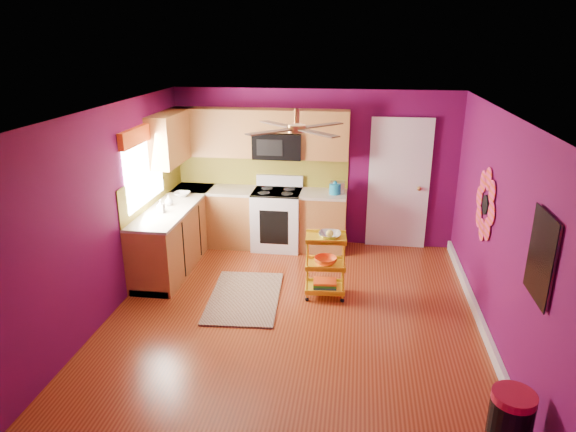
# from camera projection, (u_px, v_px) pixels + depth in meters

# --- Properties ---
(ground) EXTENTS (5.00, 5.00, 0.00)m
(ground) POSITION_uv_depth(u_px,v_px,m) (294.00, 316.00, 6.31)
(ground) COLOR maroon
(ground) RESTS_ON ground
(room_envelope) EXTENTS (4.54, 5.04, 2.52)m
(room_envelope) POSITION_uv_depth(u_px,v_px,m) (297.00, 189.00, 5.77)
(room_envelope) COLOR #5C0A44
(room_envelope) RESTS_ON ground
(lower_cabinets) EXTENTS (2.81, 2.31, 0.94)m
(lower_cabinets) POSITION_uv_depth(u_px,v_px,m) (224.00, 227.00, 8.04)
(lower_cabinets) COLOR brown
(lower_cabinets) RESTS_ON ground
(electric_range) EXTENTS (0.76, 0.66, 1.13)m
(electric_range) POSITION_uv_depth(u_px,v_px,m) (277.00, 218.00, 8.25)
(electric_range) COLOR white
(electric_range) RESTS_ON ground
(upper_cabinetry) EXTENTS (2.80, 2.30, 1.26)m
(upper_cabinetry) POSITION_uv_depth(u_px,v_px,m) (232.00, 136.00, 7.91)
(upper_cabinetry) COLOR brown
(upper_cabinetry) RESTS_ON ground
(left_window) EXTENTS (0.08, 1.35, 1.08)m
(left_window) POSITION_uv_depth(u_px,v_px,m) (143.00, 154.00, 7.01)
(left_window) COLOR white
(left_window) RESTS_ON ground
(panel_door) EXTENTS (0.95, 0.11, 2.15)m
(panel_door) POSITION_uv_depth(u_px,v_px,m) (399.00, 186.00, 8.10)
(panel_door) COLOR white
(panel_door) RESTS_ON ground
(right_wall_art) EXTENTS (0.04, 2.74, 1.04)m
(right_wall_art) POSITION_uv_depth(u_px,v_px,m) (506.00, 224.00, 5.23)
(right_wall_art) COLOR black
(right_wall_art) RESTS_ON ground
(ceiling_fan) EXTENTS (1.01, 1.01, 0.26)m
(ceiling_fan) POSITION_uv_depth(u_px,v_px,m) (297.00, 128.00, 5.74)
(ceiling_fan) COLOR #BF8C3F
(ceiling_fan) RESTS_ON ground
(shag_rug) EXTENTS (0.99, 1.52, 0.02)m
(shag_rug) POSITION_uv_depth(u_px,v_px,m) (245.00, 297.00, 6.75)
(shag_rug) COLOR black
(shag_rug) RESTS_ON ground
(rolling_cart) EXTENTS (0.54, 0.41, 0.94)m
(rolling_cart) POSITION_uv_depth(u_px,v_px,m) (326.00, 263.00, 6.65)
(rolling_cart) COLOR yellow
(rolling_cart) RESTS_ON ground
(trash_can) EXTENTS (0.38, 0.40, 0.65)m
(trash_can) POSITION_uv_depth(u_px,v_px,m) (509.00, 428.00, 4.06)
(trash_can) COLOR black
(trash_can) RESTS_ON ground
(teal_kettle) EXTENTS (0.18, 0.18, 0.21)m
(teal_kettle) POSITION_uv_depth(u_px,v_px,m) (335.00, 189.00, 7.94)
(teal_kettle) COLOR teal
(teal_kettle) RESTS_ON lower_cabinets
(toaster) EXTENTS (0.22, 0.15, 0.18)m
(toaster) POSITION_uv_depth(u_px,v_px,m) (338.00, 187.00, 8.00)
(toaster) COLOR beige
(toaster) RESTS_ON lower_cabinets
(soap_bottle_a) EXTENTS (0.09, 0.09, 0.19)m
(soap_bottle_a) POSITION_uv_depth(u_px,v_px,m) (161.00, 206.00, 7.09)
(soap_bottle_a) COLOR #EA3F72
(soap_bottle_a) RESTS_ON lower_cabinets
(soap_bottle_b) EXTENTS (0.12, 0.12, 0.15)m
(soap_bottle_b) POSITION_uv_depth(u_px,v_px,m) (169.00, 200.00, 7.41)
(soap_bottle_b) COLOR white
(soap_bottle_b) RESTS_ON lower_cabinets
(counter_dish) EXTENTS (0.24, 0.24, 0.06)m
(counter_dish) POSITION_uv_depth(u_px,v_px,m) (182.00, 194.00, 7.86)
(counter_dish) COLOR white
(counter_dish) RESTS_ON lower_cabinets
(counter_cup) EXTENTS (0.11, 0.11, 0.09)m
(counter_cup) POSITION_uv_depth(u_px,v_px,m) (161.00, 208.00, 7.16)
(counter_cup) COLOR white
(counter_cup) RESTS_ON lower_cabinets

